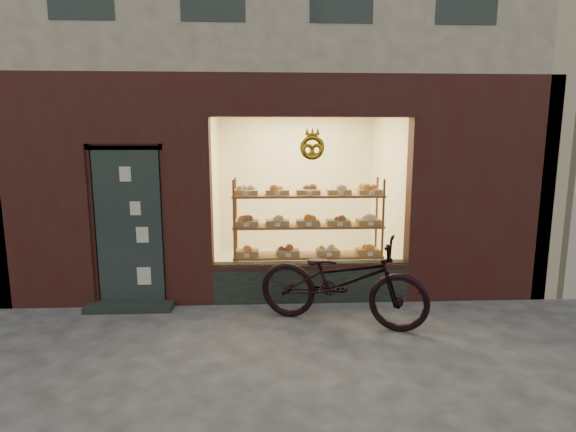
{
  "coord_description": "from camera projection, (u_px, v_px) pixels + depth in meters",
  "views": [
    {
      "loc": [
        -0.16,
        -3.94,
        2.25
      ],
      "look_at": [
        0.13,
        2.0,
        1.24
      ],
      "focal_mm": 28.0,
      "sensor_mm": 36.0,
      "label": 1
    }
  ],
  "objects": [
    {
      "name": "ground",
      "position": [
        285.0,
        380.0,
        4.26
      ],
      "size": [
        90.0,
        90.0,
        0.0
      ],
      "primitive_type": "plane",
      "color": "#373737"
    },
    {
      "name": "bicycle",
      "position": [
        342.0,
        280.0,
        5.49
      ],
      "size": [
        2.22,
        1.45,
        1.1
      ],
      "primitive_type": "imported",
      "rotation": [
        0.0,
        0.0,
        1.19
      ],
      "color": "black",
      "rests_on": "ground"
    },
    {
      "name": "display_shelf",
      "position": [
        308.0,
        233.0,
        6.64
      ],
      "size": [
        2.2,
        0.45,
        1.7
      ],
      "color": "brown",
      "rests_on": "ground"
    }
  ]
}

